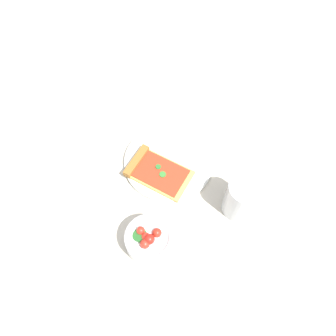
# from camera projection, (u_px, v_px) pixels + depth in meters

# --- Properties ---
(ground_plane) EXTENTS (2.40, 2.40, 0.00)m
(ground_plane) POSITION_uv_depth(u_px,v_px,m) (181.00, 172.00, 0.84)
(ground_plane) COLOR beige
(ground_plane) RESTS_ON ground
(plate) EXTENTS (0.24, 0.24, 0.01)m
(plate) POSITION_uv_depth(u_px,v_px,m) (169.00, 162.00, 0.85)
(plate) COLOR silver
(plate) RESTS_ON ground_plane
(pizza_slice_main) EXTENTS (0.17, 0.18, 0.02)m
(pizza_slice_main) POSITION_uv_depth(u_px,v_px,m) (155.00, 171.00, 0.82)
(pizza_slice_main) COLOR #E5B256
(pizza_slice_main) RESTS_ON plate
(salad_bowl) EXTENTS (0.11, 0.11, 0.08)m
(salad_bowl) POSITION_uv_depth(u_px,v_px,m) (149.00, 240.00, 0.72)
(salad_bowl) COLOR white
(salad_bowl) RESTS_ON ground_plane
(soda_glass) EXTENTS (0.08, 0.08, 0.11)m
(soda_glass) POSITION_uv_depth(u_px,v_px,m) (242.00, 198.00, 0.75)
(soda_glass) COLOR silver
(soda_glass) RESTS_ON ground_plane
(paper_napkin) EXTENTS (0.17, 0.16, 0.00)m
(paper_napkin) POSITION_uv_depth(u_px,v_px,m) (125.00, 100.00, 0.96)
(paper_napkin) COLOR white
(paper_napkin) RESTS_ON ground_plane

